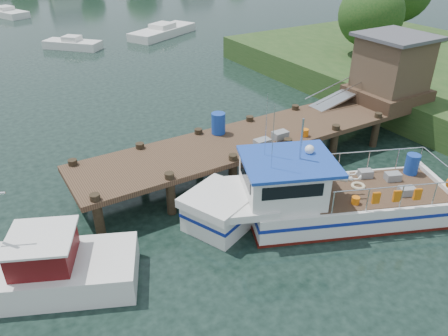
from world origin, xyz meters
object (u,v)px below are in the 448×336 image
moored_b (73,44)px  moored_c (163,31)px  dock (351,92)px  lobster_boat (314,199)px  work_boat (19,272)px  moored_d (5,13)px

moored_b → moored_c: size_ratio=0.61×
dock → moored_b: bearing=105.5°
lobster_boat → work_boat: lobster_boat is taller
dock → work_boat: size_ratio=2.52×
moored_b → dock: bearing=-63.2°
work_boat → moored_c: work_boat is taller
work_boat → moored_c: size_ratio=0.92×
dock → moored_b: dock is taller
moored_c → moored_b: bearing=166.0°
moored_b → moored_d: bearing=109.4°
work_boat → moored_b: (8.07, 25.77, -0.19)m
work_boat → dock: bearing=33.7°
dock → work_boat: bearing=-170.6°
moored_b → moored_d: 17.97m
work_boat → moored_d: work_boat is taller
work_boat → moored_b: bearing=96.8°
lobster_boat → moored_b: lobster_boat is taller
work_boat → moored_d: size_ratio=1.03×
moored_d → work_boat: bearing=-90.2°
moored_b → moored_c: moored_c is taller
lobster_boat → work_boat: 9.13m
dock → work_boat: 14.86m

